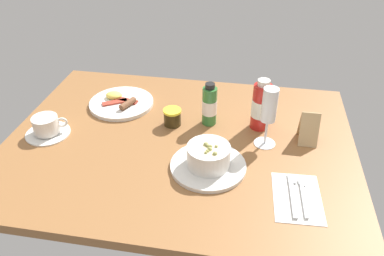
{
  "coord_description": "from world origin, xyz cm",
  "views": [
    {
      "loc": [
        20.93,
        -96.54,
        72.12
      ],
      "look_at": [
        4.22,
        -0.62,
        5.61
      ],
      "focal_mm": 35.8,
      "sensor_mm": 36.0,
      "label": 1
    }
  ],
  "objects_px": {
    "coffee_cup": "(47,127)",
    "sauce_bottle_green": "(209,105)",
    "sauce_bottle_red": "(261,106)",
    "breakfast_plate": "(121,102)",
    "menu_card": "(309,127)",
    "cutlery_setting": "(297,196)",
    "porridge_bowl": "(208,158)",
    "wine_glass": "(269,109)",
    "jam_jar": "(172,117)"
  },
  "relations": [
    {
      "from": "coffee_cup",
      "to": "sauce_bottle_green",
      "type": "bearing_deg",
      "value": 16.96
    },
    {
      "from": "sauce_bottle_red",
      "to": "breakfast_plate",
      "type": "xyz_separation_m",
      "value": [
        -0.5,
        0.06,
        -0.07
      ]
    },
    {
      "from": "sauce_bottle_red",
      "to": "coffee_cup",
      "type": "bearing_deg",
      "value": -166.72
    },
    {
      "from": "menu_card",
      "to": "sauce_bottle_green",
      "type": "bearing_deg",
      "value": 171.43
    },
    {
      "from": "cutlery_setting",
      "to": "sauce_bottle_green",
      "type": "distance_m",
      "value": 0.42
    },
    {
      "from": "porridge_bowl",
      "to": "sauce_bottle_red",
      "type": "relative_size",
      "value": 1.26
    },
    {
      "from": "wine_glass",
      "to": "sauce_bottle_green",
      "type": "bearing_deg",
      "value": 155.16
    },
    {
      "from": "sauce_bottle_red",
      "to": "menu_card",
      "type": "bearing_deg",
      "value": -19.26
    },
    {
      "from": "sauce_bottle_red",
      "to": "wine_glass",
      "type": "bearing_deg",
      "value": -77.43
    },
    {
      "from": "sauce_bottle_red",
      "to": "porridge_bowl",
      "type": "bearing_deg",
      "value": -120.19
    },
    {
      "from": "jam_jar",
      "to": "sauce_bottle_green",
      "type": "distance_m",
      "value": 0.13
    },
    {
      "from": "porridge_bowl",
      "to": "breakfast_plate",
      "type": "distance_m",
      "value": 0.47
    },
    {
      "from": "sauce_bottle_red",
      "to": "menu_card",
      "type": "relative_size",
      "value": 1.67
    },
    {
      "from": "coffee_cup",
      "to": "jam_jar",
      "type": "bearing_deg",
      "value": 17.76
    },
    {
      "from": "jam_jar",
      "to": "sauce_bottle_red",
      "type": "xyz_separation_m",
      "value": [
        0.29,
        0.04,
        0.05
      ]
    },
    {
      "from": "cutlery_setting",
      "to": "wine_glass",
      "type": "distance_m",
      "value": 0.27
    },
    {
      "from": "menu_card",
      "to": "jam_jar",
      "type": "bearing_deg",
      "value": 177.72
    },
    {
      "from": "coffee_cup",
      "to": "menu_card",
      "type": "height_order",
      "value": "menu_card"
    },
    {
      "from": "jam_jar",
      "to": "breakfast_plate",
      "type": "xyz_separation_m",
      "value": [
        -0.21,
        0.09,
        -0.02
      ]
    },
    {
      "from": "sauce_bottle_green",
      "to": "breakfast_plate",
      "type": "bearing_deg",
      "value": 169.18
    },
    {
      "from": "porridge_bowl",
      "to": "coffee_cup",
      "type": "relative_size",
      "value": 1.54
    },
    {
      "from": "jam_jar",
      "to": "coffee_cup",
      "type": "bearing_deg",
      "value": -162.24
    },
    {
      "from": "coffee_cup",
      "to": "wine_glass",
      "type": "relative_size",
      "value": 0.73
    },
    {
      "from": "coffee_cup",
      "to": "sauce_bottle_red",
      "type": "distance_m",
      "value": 0.7
    },
    {
      "from": "coffee_cup",
      "to": "breakfast_plate",
      "type": "bearing_deg",
      "value": 51.28
    },
    {
      "from": "cutlery_setting",
      "to": "breakfast_plate",
      "type": "height_order",
      "value": "breakfast_plate"
    },
    {
      "from": "breakfast_plate",
      "to": "sauce_bottle_red",
      "type": "bearing_deg",
      "value": -6.71
    },
    {
      "from": "wine_glass",
      "to": "breakfast_plate",
      "type": "height_order",
      "value": "wine_glass"
    },
    {
      "from": "coffee_cup",
      "to": "sauce_bottle_green",
      "type": "height_order",
      "value": "sauce_bottle_green"
    },
    {
      "from": "porridge_bowl",
      "to": "sauce_bottle_green",
      "type": "height_order",
      "value": "sauce_bottle_green"
    },
    {
      "from": "breakfast_plate",
      "to": "coffee_cup",
      "type": "bearing_deg",
      "value": -128.72
    },
    {
      "from": "sauce_bottle_red",
      "to": "sauce_bottle_green",
      "type": "bearing_deg",
      "value": -178.39
    },
    {
      "from": "sauce_bottle_green",
      "to": "sauce_bottle_red",
      "type": "bearing_deg",
      "value": 1.61
    },
    {
      "from": "wine_glass",
      "to": "sauce_bottle_green",
      "type": "distance_m",
      "value": 0.22
    },
    {
      "from": "cutlery_setting",
      "to": "sauce_bottle_red",
      "type": "height_order",
      "value": "sauce_bottle_red"
    },
    {
      "from": "jam_jar",
      "to": "menu_card",
      "type": "bearing_deg",
      "value": -2.28
    },
    {
      "from": "menu_card",
      "to": "wine_glass",
      "type": "bearing_deg",
      "value": -163.32
    },
    {
      "from": "menu_card",
      "to": "breakfast_plate",
      "type": "bearing_deg",
      "value": 170.28
    },
    {
      "from": "jam_jar",
      "to": "cutlery_setting",
      "type": "bearing_deg",
      "value": -35.16
    },
    {
      "from": "porridge_bowl",
      "to": "sauce_bottle_green",
      "type": "bearing_deg",
      "value": 97.15
    },
    {
      "from": "sauce_bottle_green",
      "to": "sauce_bottle_red",
      "type": "xyz_separation_m",
      "value": [
        0.17,
        0.0,
        0.01
      ]
    },
    {
      "from": "wine_glass",
      "to": "jam_jar",
      "type": "distance_m",
      "value": 0.33
    },
    {
      "from": "wine_glass",
      "to": "cutlery_setting",
      "type": "bearing_deg",
      "value": -68.18
    },
    {
      "from": "cutlery_setting",
      "to": "jam_jar",
      "type": "height_order",
      "value": "jam_jar"
    },
    {
      "from": "wine_glass",
      "to": "sauce_bottle_red",
      "type": "height_order",
      "value": "wine_glass"
    },
    {
      "from": "cutlery_setting",
      "to": "wine_glass",
      "type": "height_order",
      "value": "wine_glass"
    },
    {
      "from": "coffee_cup",
      "to": "wine_glass",
      "type": "height_order",
      "value": "wine_glass"
    },
    {
      "from": "porridge_bowl",
      "to": "menu_card",
      "type": "height_order",
      "value": "menu_card"
    },
    {
      "from": "sauce_bottle_green",
      "to": "menu_card",
      "type": "relative_size",
      "value": 1.43
    },
    {
      "from": "sauce_bottle_red",
      "to": "jam_jar",
      "type": "bearing_deg",
      "value": -173.01
    }
  ]
}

